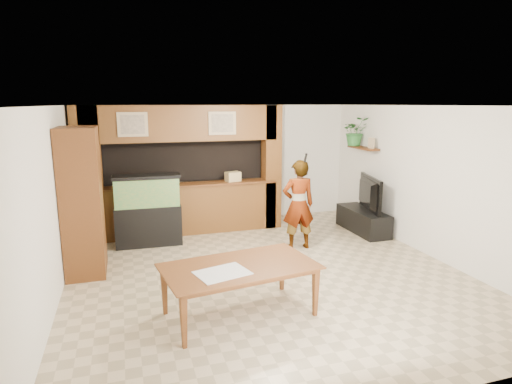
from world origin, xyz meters
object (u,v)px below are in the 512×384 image
object	(u,v)px
aquarium	(148,211)
dining_table	(241,291)
person	(298,205)
television	(364,193)
pantry_cabinet	(82,202)

from	to	relation	value
aquarium	dining_table	size ratio (longest dim) A/B	0.71
person	dining_table	bearing A→B (deg)	56.29
television	aquarium	bearing A→B (deg)	97.73
pantry_cabinet	person	distance (m)	3.66
pantry_cabinet	television	xyz separation A→B (m)	(5.35, 0.60, -0.33)
aquarium	television	bearing A→B (deg)	-4.01
television	dining_table	bearing A→B (deg)	142.82
dining_table	aquarium	bearing A→B (deg)	97.64
pantry_cabinet	television	size ratio (longest dim) A/B	1.88
person	television	bearing A→B (deg)	-158.17
pantry_cabinet	person	bearing A→B (deg)	0.81
pantry_cabinet	television	bearing A→B (deg)	6.43
pantry_cabinet	aquarium	size ratio (longest dim) A/B	1.71
aquarium	dining_table	distance (m)	3.36
aquarium	person	size ratio (longest dim) A/B	0.81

